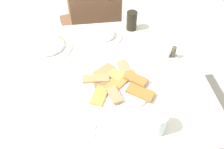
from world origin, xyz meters
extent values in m
plane|color=#B4B2A8|center=(0.00, 0.00, 0.00)|extent=(6.00, 6.00, 0.00)
cube|color=silver|center=(0.00, 0.00, 0.71)|extent=(1.00, 0.94, 0.02)
cylinder|color=#4A4752|center=(-0.44, 0.41, 0.35)|extent=(0.04, 0.04, 0.70)
cylinder|color=#4A4752|center=(0.44, 0.41, 0.35)|extent=(0.04, 0.04, 0.70)
cube|color=brown|center=(-0.07, 0.86, 0.45)|extent=(0.52, 0.52, 0.06)
cube|color=brown|center=(-0.02, 0.67, 0.71)|extent=(0.40, 0.16, 0.46)
cylinder|color=brown|center=(0.06, 1.09, 0.21)|extent=(0.03, 0.03, 0.42)
cylinder|color=brown|center=(-0.30, 0.98, 0.21)|extent=(0.03, 0.03, 0.42)
cylinder|color=brown|center=(0.17, 0.73, 0.21)|extent=(0.03, 0.03, 0.42)
cylinder|color=brown|center=(-0.20, 0.62, 0.21)|extent=(0.03, 0.03, 0.42)
cylinder|color=white|center=(0.03, -0.09, 0.73)|extent=(0.35, 0.35, 0.01)
cube|color=#C77939|center=(0.03, -0.09, 0.75)|extent=(0.14, 0.13, 0.01)
cube|color=tan|center=(0.08, 0.03, 0.75)|extent=(0.07, 0.10, 0.01)
cube|color=olive|center=(0.13, -0.08, 0.76)|extent=(0.12, 0.12, 0.01)
cube|color=#C08C47|center=(0.03, -0.02, 0.75)|extent=(0.11, 0.11, 0.01)
cube|color=tan|center=(0.01, -0.17, 0.76)|extent=(0.07, 0.11, 0.01)
cube|color=olive|center=(0.13, -0.16, 0.75)|extent=(0.15, 0.13, 0.01)
cube|color=#AE814F|center=(-0.07, -0.04, 0.75)|extent=(0.14, 0.06, 0.01)
cube|color=#A15835|center=(-0.03, -0.10, 0.74)|extent=(0.10, 0.07, 0.01)
cube|color=#BF893F|center=(-0.06, -0.15, 0.74)|extent=(0.10, 0.13, 0.01)
cube|color=#BE7D3C|center=(0.09, -0.04, 0.74)|extent=(0.11, 0.07, 0.01)
cube|color=#B17747|center=(-0.02, 0.01, 0.75)|extent=(0.12, 0.11, 0.01)
cylinder|color=white|center=(-0.31, 0.25, 0.73)|extent=(0.24, 0.24, 0.01)
ellipsoid|color=white|center=(-0.31, 0.25, 0.75)|extent=(0.21, 0.22, 0.05)
sphere|color=yellow|center=(-0.26, 0.30, 0.75)|extent=(0.03, 0.03, 0.03)
cylinder|color=white|center=(0.02, 0.32, 0.73)|extent=(0.21, 0.21, 0.01)
ellipsoid|color=white|center=(0.02, 0.32, 0.75)|extent=(0.13, 0.15, 0.06)
sphere|color=#E3DC51|center=(0.04, 0.29, 0.75)|extent=(0.03, 0.03, 0.03)
cylinder|color=black|center=(0.19, 0.38, 0.79)|extent=(0.08, 0.08, 0.12)
cylinder|color=silver|center=(0.16, -0.36, 0.78)|extent=(0.08, 0.08, 0.11)
cube|color=white|center=(-0.18, -0.31, 0.73)|extent=(0.15, 0.15, 0.00)
cube|color=silver|center=(-0.18, -0.33, 0.73)|extent=(0.16, 0.06, 0.00)
cube|color=silver|center=(-0.18, -0.29, 0.73)|extent=(0.18, 0.06, 0.00)
cube|color=#B2B2B7|center=(0.35, 0.08, 0.73)|extent=(0.10, 0.10, 0.01)
cylinder|color=white|center=(0.34, 0.08, 0.77)|extent=(0.03, 0.03, 0.06)
cylinder|color=#4E4937|center=(0.37, 0.08, 0.77)|extent=(0.03, 0.03, 0.07)
camera|label=1|loc=(-0.09, -0.84, 1.63)|focal=37.31mm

